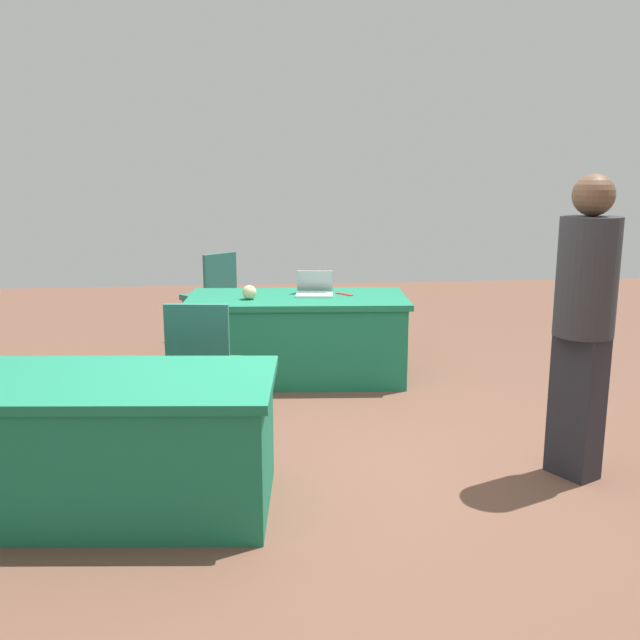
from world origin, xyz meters
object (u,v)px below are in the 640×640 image
at_px(table_foreground, 298,337).
at_px(table_mid_left, 121,443).
at_px(chair_near_front, 202,360).
at_px(scissors_red, 344,294).
at_px(person_attendee_standing, 584,312).
at_px(yarn_ball, 249,292).
at_px(chair_tucked_left, 213,291).
at_px(laptop_silver, 315,291).

distance_m(table_foreground, table_mid_left, 2.58).
xyz_separation_m(chair_near_front, scissors_red, (-1.16, -1.38, 0.19)).
xyz_separation_m(person_attendee_standing, yarn_ball, (1.90, -2.09, -0.21)).
xyz_separation_m(table_foreground, chair_tucked_left, (0.79, -1.44, 0.18)).
bearing_deg(person_attendee_standing, chair_near_front, 41.48).
height_order(chair_tucked_left, yarn_ball, chair_tucked_left).
height_order(table_foreground, person_attendee_standing, person_attendee_standing).
height_order(yarn_ball, scissors_red, yarn_ball).
distance_m(table_mid_left, scissors_red, 2.85).
distance_m(table_foreground, chair_tucked_left, 1.65).
xyz_separation_m(table_foreground, scissors_red, (-0.42, -0.04, 0.37)).
xyz_separation_m(chair_tucked_left, yarn_ball, (-0.38, 1.54, 0.24)).
height_order(chair_near_front, person_attendee_standing, person_attendee_standing).
bearing_deg(laptop_silver, chair_near_front, 64.14).
relative_size(table_mid_left, chair_tucked_left, 1.81).
height_order(table_foreground, laptop_silver, laptop_silver).
xyz_separation_m(table_foreground, chair_near_front, (0.74, 1.34, 0.18)).
relative_size(table_mid_left, laptop_silver, 4.91).
bearing_deg(person_attendee_standing, chair_tucked_left, 4.58).
relative_size(chair_near_front, scissors_red, 5.27).
height_order(chair_tucked_left, scissors_red, chair_tucked_left).
xyz_separation_m(table_foreground, laptop_silver, (-0.15, -0.05, 0.40)).
distance_m(table_foreground, laptop_silver, 0.43).
bearing_deg(table_foreground, chair_tucked_left, -61.15).
relative_size(table_foreground, table_mid_left, 1.13).
distance_m(chair_tucked_left, scissors_red, 1.86).
xyz_separation_m(table_mid_left, chair_near_front, (-0.37, -0.99, 0.18)).
bearing_deg(laptop_silver, table_mid_left, 68.92).
distance_m(table_foreground, person_attendee_standing, 2.73).
relative_size(chair_tucked_left, yarn_ball, 7.93).
bearing_deg(laptop_silver, yarn_ball, 21.45).
xyz_separation_m(chair_tucked_left, scissors_red, (-1.21, 1.40, 0.19)).
height_order(table_foreground, chair_near_front, chair_near_front).
bearing_deg(table_mid_left, chair_near_front, -110.61).
distance_m(person_attendee_standing, scissors_red, 2.49).
relative_size(table_foreground, yarn_ball, 16.21).
relative_size(table_foreground, scissors_red, 10.78).
bearing_deg(scissors_red, chair_tucked_left, -175.69).
xyz_separation_m(chair_near_front, yarn_ball, (-0.33, -1.24, 0.24)).
xyz_separation_m(table_mid_left, scissors_red, (-1.53, -2.37, 0.37)).
bearing_deg(table_mid_left, table_foreground, -115.53).
relative_size(chair_tucked_left, laptop_silver, 2.71).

